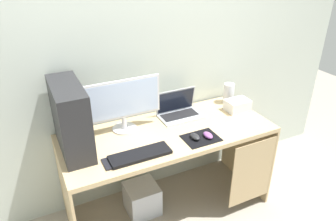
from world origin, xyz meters
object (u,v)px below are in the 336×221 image
at_px(projector, 237,105).
at_px(keyboard, 140,155).
at_px(pc_tower, 71,118).
at_px(monitor, 123,103).
at_px(mouse_left, 195,137).
at_px(speaker, 229,93).
at_px(mouse_right, 208,135).
at_px(laptop, 179,111).
at_px(subwoofer, 142,199).
at_px(cell_phone, 109,164).

relative_size(projector, keyboard, 0.48).
relative_size(pc_tower, projector, 2.49).
relative_size(monitor, keyboard, 1.38).
height_order(keyboard, mouse_left, mouse_left).
bearing_deg(speaker, pc_tower, -174.24).
height_order(speaker, mouse_right, speaker).
bearing_deg(laptop, projector, -14.90).
height_order(monitor, subwoofer, monitor).
xyz_separation_m(mouse_left, cell_phone, (-0.65, -0.01, -0.02)).
bearing_deg(projector, mouse_right, -150.03).
bearing_deg(monitor, speaker, 2.79).
bearing_deg(monitor, laptop, 2.50).
relative_size(mouse_left, mouse_right, 1.00).
bearing_deg(mouse_left, keyboard, -177.38).
bearing_deg(subwoofer, cell_phone, -140.55).
distance_m(pc_tower, subwoofer, 0.99).
height_order(pc_tower, mouse_right, pc_tower).
bearing_deg(monitor, cell_phone, -123.00).
bearing_deg(speaker, laptop, -176.95).
height_order(projector, subwoofer, projector).
bearing_deg(mouse_right, projector, 29.97).
bearing_deg(laptop, pc_tower, -172.65).
xyz_separation_m(laptop, projector, (0.50, -0.13, 0.00)).
relative_size(pc_tower, mouse_right, 5.19).
relative_size(mouse_left, cell_phone, 0.74).
bearing_deg(laptop, mouse_left, -99.60).
bearing_deg(cell_phone, projector, 11.94).
height_order(speaker, cell_phone, speaker).
bearing_deg(keyboard, projector, 14.80).
bearing_deg(mouse_right, speaker, 41.42).
relative_size(mouse_right, cell_phone, 0.74).
bearing_deg(projector, laptop, 165.10).
xyz_separation_m(projector, mouse_right, (-0.47, -0.27, -0.02)).
distance_m(projector, mouse_right, 0.54).
height_order(speaker, projector, speaker).
bearing_deg(keyboard, mouse_left, 2.62).
bearing_deg(keyboard, laptop, 38.33).
distance_m(laptop, cell_phone, 0.82).
distance_m(monitor, laptop, 0.51).
height_order(pc_tower, projector, pc_tower).
bearing_deg(pc_tower, cell_phone, -60.53).
relative_size(monitor, projector, 2.90).
distance_m(monitor, mouse_left, 0.58).
bearing_deg(speaker, keyboard, -157.41).
xyz_separation_m(speaker, keyboard, (-1.02, -0.42, -0.08)).
height_order(monitor, mouse_left, monitor).
relative_size(mouse_left, subwoofer, 0.37).
distance_m(laptop, mouse_left, 0.38).
height_order(pc_tower, subwoofer, pc_tower).
distance_m(mouse_left, cell_phone, 0.65).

